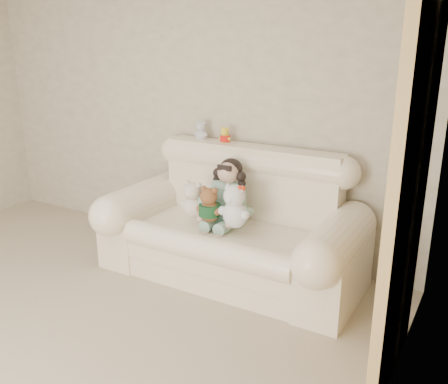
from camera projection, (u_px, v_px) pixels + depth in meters
wall_back at (181, 104)px, 4.47m from camera, size 4.50×0.00×4.50m
wall_right at (331, 261)px, 1.33m from camera, size 0.00×5.00×5.00m
sofa at (230, 217)px, 3.90m from camera, size 2.10×0.95×1.03m
door_panel at (408, 203)px, 2.57m from camera, size 0.06×0.90×2.10m
seated_child at (229, 191)px, 3.94m from camera, size 0.38×0.45×0.55m
brown_teddy at (209, 201)px, 3.79m from camera, size 0.22×0.18×0.34m
white_cat at (235, 202)px, 3.67m from camera, size 0.32×0.28×0.41m
cream_teddy at (193, 196)px, 3.88m from camera, size 0.25×0.20×0.35m
yellow_mini_bear at (225, 134)px, 4.16m from camera, size 0.14×0.12×0.17m
grey_mini_plush at (201, 129)px, 4.28m from camera, size 0.16×0.14×0.21m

